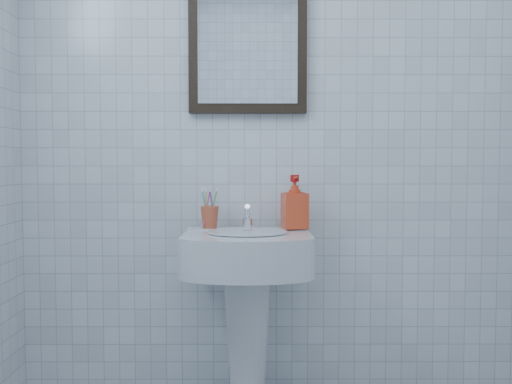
{
  "coord_description": "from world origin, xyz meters",
  "views": [
    {
      "loc": [
        -0.09,
        -1.26,
        1.03
      ],
      "look_at": [
        -0.09,
        0.86,
        0.92
      ],
      "focal_mm": 40.0,
      "sensor_mm": 36.0,
      "label": 1
    }
  ],
  "objects": [
    {
      "name": "soap_dispenser",
      "position": [
        0.07,
        1.08,
        0.87
      ],
      "size": [
        0.12,
        0.12,
        0.22
      ],
      "primitive_type": "imported",
      "rotation": [
        0.0,
        0.0,
        0.2
      ],
      "color": "red",
      "rests_on": "washbasin"
    },
    {
      "name": "faucet",
      "position": [
        -0.12,
        1.07,
        0.8
      ],
      "size": [
        0.04,
        0.09,
        0.1
      ],
      "color": "white",
      "rests_on": "washbasin"
    },
    {
      "name": "wall_back",
      "position": [
        0.0,
        1.2,
        1.25
      ],
      "size": [
        2.2,
        0.02,
        2.5
      ],
      "primitive_type": "cube",
      "color": "silver",
      "rests_on": "ground"
    },
    {
      "name": "toothbrush_cup",
      "position": [
        -0.28,
        1.09,
        0.8
      ],
      "size": [
        0.09,
        0.09,
        0.09
      ],
      "primitive_type": null,
      "rotation": [
        0.0,
        0.0,
        -0.3
      ],
      "color": "#BE5031",
      "rests_on": "washbasin"
    },
    {
      "name": "washbasin",
      "position": [
        -0.12,
        0.98,
        0.51
      ],
      "size": [
        0.5,
        0.36,
        0.77
      ],
      "color": "silver",
      "rests_on": "ground"
    },
    {
      "name": "wall_mirror",
      "position": [
        -0.12,
        1.18,
        1.55
      ],
      "size": [
        0.5,
        0.04,
        0.62
      ],
      "color": "black",
      "rests_on": "wall_back"
    }
  ]
}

